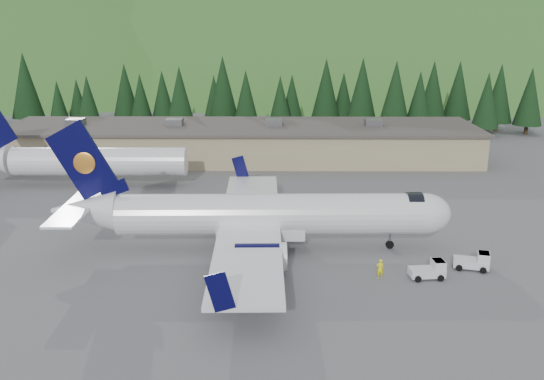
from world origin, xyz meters
The scene contains 9 objects.
ground centered at (0.00, 0.00, 0.00)m, with size 600.00×600.00×0.00m, color #57575B.
airliner centered at (-1.07, -0.02, 3.24)m, with size 36.51×34.18×12.15m.
second_airliner centered at (-24.92, 22.00, 3.32)m, with size 27.50×11.00×10.05m.
baggage_tug_a centered at (13.10, -6.41, 0.68)m, with size 2.97×1.95×1.51m.
baggage_tug_b centered at (17.36, -4.56, 0.69)m, with size 3.19×2.35×1.55m.
terminal_building centered at (-5.01, 38.00, 2.62)m, with size 71.00×17.00×6.10m.
ramp_worker centered at (8.96, -6.58, 0.85)m, with size 0.62×0.41×1.71m, color #F7F512.
tree_line centered at (-1.93, 61.17, 7.04)m, with size 110.57×17.20×13.27m.
hills centered at (53.34, 207.38, -82.80)m, with size 614.00×330.00×300.00m.
Camera 1 is at (0.47, -52.62, 20.54)m, focal length 40.00 mm.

